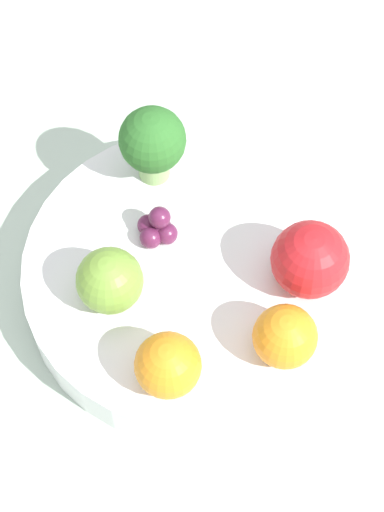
# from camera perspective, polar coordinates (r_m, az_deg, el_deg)

# --- Properties ---
(ground_plane) EXTENTS (6.00, 6.00, 0.00)m
(ground_plane) POSITION_cam_1_polar(r_m,az_deg,el_deg) (0.63, 0.00, -2.99)
(ground_plane) COLOR gray
(table_surface) EXTENTS (1.20, 1.20, 0.02)m
(table_surface) POSITION_cam_1_polar(r_m,az_deg,el_deg) (0.62, 0.00, -2.56)
(table_surface) COLOR #B2C6B2
(table_surface) RESTS_ON ground_plane
(bowl) EXTENTS (0.23, 0.23, 0.03)m
(bowl) POSITION_cam_1_polar(r_m,az_deg,el_deg) (0.60, 0.00, -1.33)
(bowl) COLOR white
(bowl) RESTS_ON table_surface
(broccoli) EXTENTS (0.05, 0.05, 0.06)m
(broccoli) POSITION_cam_1_polar(r_m,az_deg,el_deg) (0.59, -2.65, 7.59)
(broccoli) COLOR #8CB76B
(broccoli) RESTS_ON bowl
(apple_red) EXTENTS (0.04, 0.04, 0.04)m
(apple_red) POSITION_cam_1_polar(r_m,az_deg,el_deg) (0.55, -5.51, -1.64)
(apple_red) COLOR olive
(apple_red) RESTS_ON bowl
(apple_green) EXTENTS (0.05, 0.05, 0.05)m
(apple_green) POSITION_cam_1_polar(r_m,az_deg,el_deg) (0.56, 7.87, -0.24)
(apple_green) COLOR red
(apple_green) RESTS_ON bowl
(orange_front) EXTENTS (0.04, 0.04, 0.04)m
(orange_front) POSITION_cam_1_polar(r_m,az_deg,el_deg) (0.52, -1.62, -7.29)
(orange_front) COLOR orange
(orange_front) RESTS_ON bowl
(orange_back) EXTENTS (0.04, 0.04, 0.04)m
(orange_back) POSITION_cam_1_polar(r_m,az_deg,el_deg) (0.53, 6.04, -5.52)
(orange_back) COLOR orange
(orange_back) RESTS_ON bowl
(grape_cluster) EXTENTS (0.03, 0.03, 0.03)m
(grape_cluster) POSITION_cam_1_polar(r_m,az_deg,el_deg) (0.58, -2.39, 1.81)
(grape_cluster) COLOR #5B1E42
(grape_cluster) RESTS_ON bowl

